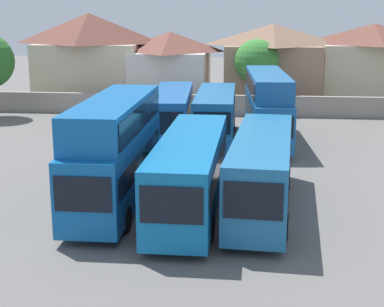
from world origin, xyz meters
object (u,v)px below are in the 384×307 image
(bus_2, at_px, (190,169))
(bus_4, at_px, (172,112))
(house_terrace_centre, at_px, (171,68))
(bus_5, at_px, (216,113))
(house_terrace_far_right, at_px, (372,64))
(house_terrace_right, at_px, (272,64))
(bus_3, at_px, (262,168))
(house_terrace_left, at_px, (90,58))
(tree_left_of_lot, at_px, (256,62))
(bus_1, at_px, (115,146))
(bus_6, at_px, (267,103))

(bus_2, xyz_separation_m, bus_4, (-2.84, 14.67, 0.03))
(bus_2, height_order, house_terrace_centre, house_terrace_centre)
(bus_5, bearing_deg, house_terrace_far_right, 139.81)
(house_terrace_centre, xyz_separation_m, house_terrace_right, (9.72, 0.47, 0.39))
(bus_3, height_order, house_terrace_left, house_terrace_left)
(house_terrace_left, distance_m, tree_left_of_lot, 16.35)
(bus_1, bearing_deg, bus_6, 152.74)
(house_terrace_far_right, bearing_deg, bus_2, -113.65)
(bus_3, xyz_separation_m, house_terrace_left, (-16.26, 30.12, 2.45))
(bus_3, distance_m, bus_4, 15.44)
(house_terrace_centre, bearing_deg, bus_2, -80.46)
(bus_4, relative_size, tree_left_of_lot, 1.75)
(bus_6, xyz_separation_m, house_terrace_centre, (-8.93, 15.88, 0.84))
(bus_6, xyz_separation_m, house_terrace_far_right, (10.21, 16.96, 1.23))
(bus_2, xyz_separation_m, house_terrace_centre, (-5.18, 30.80, 1.58))
(bus_3, xyz_separation_m, bus_5, (-3.03, 14.40, -0.02))
(bus_2, xyz_separation_m, bus_6, (3.76, 14.93, 0.74))
(bus_4, relative_size, house_terrace_left, 1.09)
(bus_6, bearing_deg, house_terrace_far_right, 145.12)
(house_terrace_centre, distance_m, tree_left_of_lot, 8.89)
(bus_1, bearing_deg, bus_5, 164.99)
(tree_left_of_lot, bearing_deg, house_terrace_right, 68.24)
(bus_1, distance_m, house_terrace_far_right, 35.93)
(bus_4, xyz_separation_m, bus_6, (6.59, 0.25, 0.71))
(bus_5, distance_m, house_terrace_far_right, 21.96)
(bus_2, bearing_deg, house_terrace_centre, -169.99)
(bus_2, distance_m, tree_left_of_lot, 27.75)
(bus_1, relative_size, house_terrace_left, 1.06)
(bus_5, xyz_separation_m, house_terrace_right, (4.34, 16.39, 1.96))
(bus_4, height_order, house_terrace_right, house_terrace_right)
(bus_3, bearing_deg, house_terrace_far_right, 165.07)
(bus_3, distance_m, bus_6, 14.47)
(house_terrace_far_right, bearing_deg, bus_1, -119.22)
(house_terrace_left, relative_size, tree_left_of_lot, 1.60)
(bus_3, distance_m, house_terrace_centre, 31.51)
(bus_3, bearing_deg, bus_5, -164.17)
(bus_2, xyz_separation_m, bus_5, (0.20, 14.88, 0.00))
(house_terrace_centre, bearing_deg, house_terrace_left, -178.51)
(bus_5, height_order, bus_6, bus_6)
(bus_1, bearing_deg, bus_4, 176.76)
(bus_1, relative_size, bus_3, 0.94)
(bus_6, distance_m, tree_left_of_lot, 12.68)
(bus_4, xyz_separation_m, house_terrace_far_right, (16.80, 17.21, 1.94))
(bus_4, relative_size, bus_5, 1.05)
(bus_4, height_order, house_terrace_left, house_terrace_left)
(bus_1, relative_size, bus_4, 0.97)
(house_terrace_centre, distance_m, house_terrace_right, 9.73)
(bus_4, xyz_separation_m, tree_left_of_lot, (5.86, 12.80, 2.45))
(house_terrace_far_right, distance_m, tree_left_of_lot, 11.81)
(bus_2, relative_size, bus_5, 1.12)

